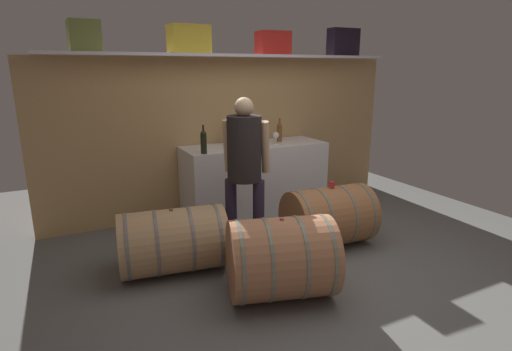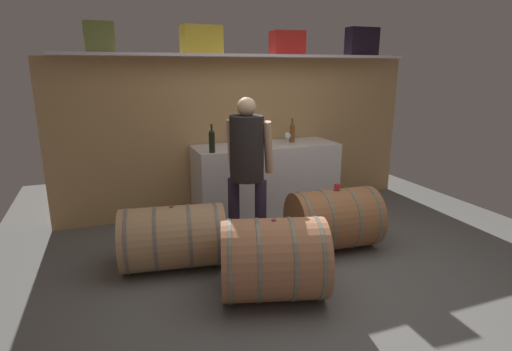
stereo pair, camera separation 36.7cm
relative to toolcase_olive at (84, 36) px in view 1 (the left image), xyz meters
The scene contains 17 objects.
ground_plane 3.02m from the toolcase_olive, 41.24° to the right, with size 5.84×7.40×0.02m, color slate.
back_wall_panel 1.99m from the toolcase_olive, ahead, with size 4.64×0.10×1.92m, color tan.
high_shelf_board 1.64m from the toolcase_olive, ahead, with size 4.27×0.40×0.03m, color silver.
toolcase_olive is the anchor object (origin of this frame).
toolcase_yellow 1.08m from the toolcase_olive, ahead, with size 0.44×0.26×0.31m, color gold.
toolcase_red 2.15m from the toolcase_olive, ahead, with size 0.39×0.26×0.28m, color red.
toolcase_black 3.24m from the toolcase_olive, ahead, with size 0.42×0.19×0.35m, color black.
work_cabinet 2.45m from the toolcase_olive, ahead, with size 1.77×0.62×0.89m, color white.
wine_bottle_dark 1.57m from the toolcase_olive, 23.16° to the right, with size 0.07×0.07×0.31m.
wine_bottle_clear 1.83m from the toolcase_olive, ahead, with size 0.08×0.08×0.31m.
wine_bottle_amber 2.43m from the toolcase_olive, ahead, with size 0.06×0.06×0.30m.
wine_glass 2.34m from the toolcase_olive, ahead, with size 0.08×0.08×0.15m.
wine_barrel_near 3.06m from the toolcase_olive, 34.45° to the right, with size 0.90×0.67×0.63m.
wine_barrel_far 2.23m from the toolcase_olive, 69.85° to the right, with size 1.01×0.71×0.60m.
wine_barrel_flank 2.91m from the toolcase_olive, 61.39° to the right, with size 0.97×0.85×0.67m.
tasting_cup 2.89m from the toolcase_olive, 34.18° to the right, with size 0.06×0.06×0.06m, color red.
winemaker_pouring 2.03m from the toolcase_olive, 43.82° to the right, with size 0.46×0.43×1.53m.
Camera 1 is at (-2.04, -2.62, 1.80)m, focal length 28.50 mm.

